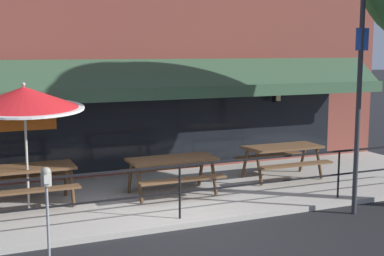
# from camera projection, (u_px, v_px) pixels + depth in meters

# --- Properties ---
(ground_plane) EXTENTS (120.00, 120.00, 0.00)m
(ground_plane) POSITION_uv_depth(u_px,v_px,m) (186.00, 229.00, 9.19)
(ground_plane) COLOR black
(patio_deck) EXTENTS (15.00, 4.00, 0.10)m
(patio_deck) POSITION_uv_depth(u_px,v_px,m) (149.00, 197.00, 11.00)
(patio_deck) COLOR #ADA89E
(patio_deck) RESTS_ON ground
(restaurant_building) EXTENTS (15.00, 1.60, 8.00)m
(restaurant_building) POSITION_uv_depth(u_px,v_px,m) (116.00, 11.00, 12.46)
(restaurant_building) COLOR brown
(restaurant_building) RESTS_ON ground
(patio_railing) EXTENTS (13.84, 0.04, 0.97)m
(patio_railing) POSITION_uv_depth(u_px,v_px,m) (180.00, 180.00, 9.35)
(patio_railing) COLOR black
(patio_railing) RESTS_ON patio_deck
(picnic_table_left) EXTENTS (1.80, 1.42, 0.76)m
(picnic_table_left) POSITION_uv_depth(u_px,v_px,m) (26.00, 175.00, 10.13)
(picnic_table_left) COLOR brown
(picnic_table_left) RESTS_ON patio_deck
(picnic_table_centre) EXTENTS (1.80, 1.42, 0.76)m
(picnic_table_centre) POSITION_uv_depth(u_px,v_px,m) (172.00, 166.00, 10.95)
(picnic_table_centre) COLOR brown
(picnic_table_centre) RESTS_ON patio_deck
(picnic_table_right) EXTENTS (1.80, 1.42, 0.76)m
(picnic_table_right) POSITION_uv_depth(u_px,v_px,m) (282.00, 153.00, 12.33)
(picnic_table_right) COLOR brown
(picnic_table_right) RESTS_ON patio_deck
(patio_umbrella_left) EXTENTS (2.14, 2.14, 2.38)m
(patio_umbrella_left) POSITION_uv_depth(u_px,v_px,m) (24.00, 99.00, 9.67)
(patio_umbrella_left) COLOR #B7B2A8
(patio_umbrella_left) RESTS_ON patio_deck
(parking_meter_near) EXTENTS (0.15, 0.16, 1.42)m
(parking_meter_near) POSITION_uv_depth(u_px,v_px,m) (46.00, 186.00, 7.54)
(parking_meter_near) COLOR gray
(parking_meter_near) RESTS_ON ground
(street_sign_pole) EXTENTS (0.28, 0.09, 4.51)m
(street_sign_pole) POSITION_uv_depth(u_px,v_px,m) (359.00, 91.00, 9.72)
(street_sign_pole) COLOR #2D2D33
(street_sign_pole) RESTS_ON ground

